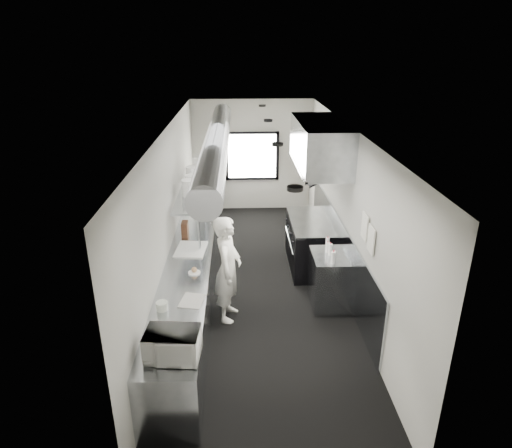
{
  "coord_description": "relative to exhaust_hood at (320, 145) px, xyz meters",
  "views": [
    {
      "loc": [
        -0.34,
        -7.11,
        4.09
      ],
      "look_at": [
        -0.07,
        -0.2,
        1.26
      ],
      "focal_mm": 31.43,
      "sensor_mm": 36.0,
      "label": 1
    }
  ],
  "objects": [
    {
      "name": "prep_counter",
      "position": [
        -2.25,
        -1.2,
        -1.94
      ],
      "size": [
        0.7,
        6.0,
        0.9
      ],
      "primitive_type": "cube",
      "color": "#8E949B",
      "rests_on": "floor"
    },
    {
      "name": "wall_left",
      "position": [
        -2.6,
        -0.7,
        -0.99
      ],
      "size": [
        0.02,
        8.0,
        2.8
      ],
      "primitive_type": "cube",
      "color": "#B3B1AA",
      "rests_on": "floor"
    },
    {
      "name": "range",
      "position": [
        -0.06,
        0.0,
        -1.92
      ],
      "size": [
        0.88,
        1.6,
        0.94
      ],
      "color": "black",
      "rests_on": "floor"
    },
    {
      "name": "wall_front",
      "position": [
        -1.1,
        -4.7,
        -0.99
      ],
      "size": [
        3.0,
        0.02,
        2.8
      ],
      "primitive_type": "cube",
      "color": "#B3B1AA",
      "rests_on": "floor"
    },
    {
      "name": "floor",
      "position": [
        -1.1,
        -0.7,
        -2.39
      ],
      "size": [
        3.0,
        8.0,
        0.01
      ],
      "primitive_type": "cube",
      "color": "black",
      "rests_on": "ground"
    },
    {
      "name": "cutting_board",
      "position": [
        -2.25,
        -1.11,
        -1.48
      ],
      "size": [
        0.53,
        0.67,
        0.02
      ],
      "primitive_type": "cube",
      "rotation": [
        0.0,
        0.0,
        -0.09
      ],
      "color": "silver",
      "rests_on": "prep_counter"
    },
    {
      "name": "far_work_table",
      "position": [
        -2.25,
        2.5,
        -1.94
      ],
      "size": [
        0.7,
        1.2,
        0.9
      ],
      "primitive_type": "cube",
      "color": "#8E949B",
      "rests_on": "floor"
    },
    {
      "name": "bottle_station",
      "position": [
        0.05,
        -1.4,
        -1.94
      ],
      "size": [
        0.65,
        0.8,
        0.9
      ],
      "primitive_type": "cube",
      "color": "#8E949B",
      "rests_on": "floor"
    },
    {
      "name": "service_window",
      "position": [
        -1.1,
        3.26,
        -0.99
      ],
      "size": [
        1.36,
        0.05,
        1.25
      ],
      "color": "white",
      "rests_on": "wall_back"
    },
    {
      "name": "exhaust_hood",
      "position": [
        0.0,
        0.0,
        0.0
      ],
      "size": [
        0.81,
        2.2,
        0.88
      ],
      "color": "#8E949B",
      "rests_on": "ceiling"
    },
    {
      "name": "squeeze_bottle_b",
      "position": [
        0.03,
        -1.59,
        -1.41
      ],
      "size": [
        0.06,
        0.06,
        0.16
      ],
      "primitive_type": "cylinder",
      "rotation": [
        0.0,
        0.0,
        0.12
      ],
      "color": "silver",
      "rests_on": "bottle_station"
    },
    {
      "name": "deli_tub_b",
      "position": [
        -2.44,
        -2.88,
        -1.44
      ],
      "size": [
        0.16,
        0.16,
        0.11
      ],
      "primitive_type": "cylinder",
      "rotation": [
        0.0,
        0.0,
        -0.02
      ],
      "color": "silver",
      "rests_on": "prep_counter"
    },
    {
      "name": "wall_cladding",
      "position": [
        0.38,
        -0.4,
        -1.84
      ],
      "size": [
        0.03,
        5.5,
        1.1
      ],
      "primitive_type": "cube",
      "color": "#8E949B",
      "rests_on": "wall_right"
    },
    {
      "name": "wall_right",
      "position": [
        0.4,
        -0.7,
        -0.99
      ],
      "size": [
        0.02,
        8.0,
        2.8
      ],
      "primitive_type": "cube",
      "color": "#B3B1AA",
      "rests_on": "floor"
    },
    {
      "name": "pass_shelf",
      "position": [
        -2.29,
        0.3,
        -0.86
      ],
      "size": [
        0.45,
        3.0,
        0.68
      ],
      "color": "#8E949B",
      "rests_on": "prep_counter"
    },
    {
      "name": "squeeze_bottle_a",
      "position": [
        -0.01,
        -1.69,
        -1.39
      ],
      "size": [
        0.08,
        0.08,
        0.2
      ],
      "primitive_type": "cylinder",
      "rotation": [
        0.0,
        0.0,
        -0.36
      ],
      "color": "silver",
      "rests_on": "bottle_station"
    },
    {
      "name": "squeeze_bottle_d",
      "position": [
        -0.02,
        -1.29,
        -1.4
      ],
      "size": [
        0.07,
        0.07,
        0.18
      ],
      "primitive_type": "cylinder",
      "rotation": [
        0.0,
        0.0,
        -0.14
      ],
      "color": "silver",
      "rests_on": "bottle_station"
    },
    {
      "name": "plate_stack_b",
      "position": [
        -2.29,
        -0.09,
        -0.67
      ],
      "size": [
        0.28,
        0.28,
        0.31
      ],
      "primitive_type": "cylinder",
      "rotation": [
        0.0,
        0.0,
        0.19
      ],
      "color": "white",
      "rests_on": "pass_shelf"
    },
    {
      "name": "plate_stack_a",
      "position": [
        -2.31,
        -0.3,
        -0.68
      ],
      "size": [
        0.31,
        0.31,
        0.29
      ],
      "primitive_type": "cylinder",
      "rotation": [
        0.0,
        0.0,
        0.32
      ],
      "color": "white",
      "rests_on": "pass_shelf"
    },
    {
      "name": "wall_back",
      "position": [
        -1.1,
        3.3,
        -0.99
      ],
      "size": [
        3.0,
        0.02,
        2.8
      ],
      "primitive_type": "cube",
      "color": "#B3B1AA",
      "rests_on": "floor"
    },
    {
      "name": "notice_sheet_b",
      "position": [
        0.37,
        -2.25,
        -0.84
      ],
      "size": [
        0.02,
        0.28,
        0.38
      ],
      "primitive_type": "cube",
      "color": "white",
      "rests_on": "wall_right"
    },
    {
      "name": "deli_tub_a",
      "position": [
        -2.39,
        -3.44,
        -1.44
      ],
      "size": [
        0.19,
        0.19,
        0.11
      ],
      "primitive_type": "cylinder",
      "rotation": [
        0.0,
        0.0,
        -0.26
      ],
      "color": "silver",
      "rests_on": "prep_counter"
    },
    {
      "name": "notice_sheet_a",
      "position": [
        0.37,
        -1.9,
        -0.79
      ],
      "size": [
        0.02,
        0.28,
        0.38
      ],
      "primitive_type": "cube",
      "color": "white",
      "rests_on": "wall_right"
    },
    {
      "name": "squeeze_bottle_e",
      "position": [
        0.01,
        -1.14,
        -1.4
      ],
      "size": [
        0.08,
        0.08,
        0.19
      ],
      "primitive_type": "cylinder",
      "rotation": [
        0.0,
        0.0,
        0.35
      ],
      "color": "silver",
      "rests_on": "bottle_station"
    },
    {
      "name": "knife_block",
      "position": [
        -2.4,
        -0.52,
        -1.36
      ],
      "size": [
        0.11,
        0.23,
        0.26
      ],
      "primitive_type": "cube",
      "rotation": [
        0.0,
        0.0,
        0.0
      ],
      "color": "brown",
      "rests_on": "prep_counter"
    },
    {
      "name": "plate_stack_c",
      "position": [
        -2.32,
        0.42,
        -0.66
      ],
      "size": [
        0.24,
        0.24,
        0.33
      ],
      "primitive_type": "cylinder",
      "rotation": [
        0.0,
        0.0,
        -0.03
      ],
      "color": "white",
      "rests_on": "pass_shelf"
    },
    {
      "name": "hvac_duct",
      "position": [
        -1.8,
        -0.3,
        0.16
      ],
      "size": [
        0.4,
        6.4,
        0.4
      ],
      "primitive_type": "cylinder",
      "rotation": [
        1.57,
        0.0,
        0.0
      ],
      "color": "gray",
      "rests_on": "ceiling"
    },
    {
      "name": "plate_stack_d",
      "position": [
        -2.27,
        1.14,
        -0.65
      ],
      "size": [
        0.26,
        0.26,
        0.35
      ],
      "primitive_type": "cylinder",
      "rotation": [
        0.0,
        0.0,
        0.15
      ],
      "color": "white",
      "rests_on": "pass_shelf"
    },
    {
      "name": "newspaper",
      "position": [
        -2.08,
        -2.68,
        -1.49
      ],
      "size": [
        0.36,
        0.42,
        0.01
      ],
      "primitive_type": "cube",
      "rotation": [
        0.0,
        0.0,
        -0.2
      ],
      "color": "white",
      "rests_on": "prep_counter"
    },
    {
      "name": "squeeze_bottle_c",
      "position": [
        0.01,
        -1.39,
        -1.39
      ],
      "size": [
        0.08,
        0.08,
        0.2
      ],
      "primitive_type": "cylinder",
      "rotation": [
        0.0,
        0.0,
        0.26
      ],
      "color": "silver",
      "rests_on": "bottle_station"
    },
    {
      "name": "ceiling",
      "position": [
        -1.1,
        -0.7,
        0.41
      ],
      "size": [
        3.0,
        8.0,
        0.01
      ],
      "primitive_type": "cube",
      "color": "silver",
      "rests_on": "wall_back"
    },
    {
      "name": "microwave",
      "position": [
        -2.18,
        -3.82,
        -1.33
      ],
      "size": [
        0.57,
        0.45,
        0.32
      ],
      "primitive_type": "imported",
      "rotation": [
        0.0,
        0.0,
        -0.08
      ],
      "color": "white",
      "rests_on": "prep_counter"
    },
    {
      "name": "small_plate",
      "position": [
        -2.12,
        -1.91,
        -1.48
      ],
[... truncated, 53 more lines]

